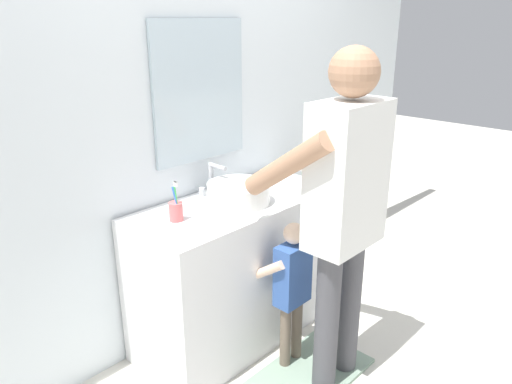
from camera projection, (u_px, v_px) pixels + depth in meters
name	position (u px, v px, depth m)	size (l,w,h in m)	color
ground_plane	(275.00, 353.00, 2.77)	(14.00, 14.00, 0.00)	silver
back_wall	(194.00, 102.00, 2.71)	(4.40, 0.10, 2.70)	silver
vanity_cabinet	(237.00, 270.00, 2.82)	(1.22, 0.54, 0.84)	white
sink_basin	(239.00, 193.00, 2.64)	(0.34, 0.34, 0.11)	silver
faucet	(213.00, 180.00, 2.77)	(0.18, 0.14, 0.18)	#B7BABF
toothbrush_cup	(176.00, 210.00, 2.41)	(0.07, 0.07, 0.21)	#D86666
bath_mat	(311.00, 372.00, 2.61)	(0.64, 0.40, 0.02)	gray
child_toddler	(291.00, 282.00, 2.54)	(0.26, 0.26, 0.84)	#6B5B4C
adult_parent	(343.00, 197.00, 2.26)	(0.52, 0.55, 1.69)	#47474C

